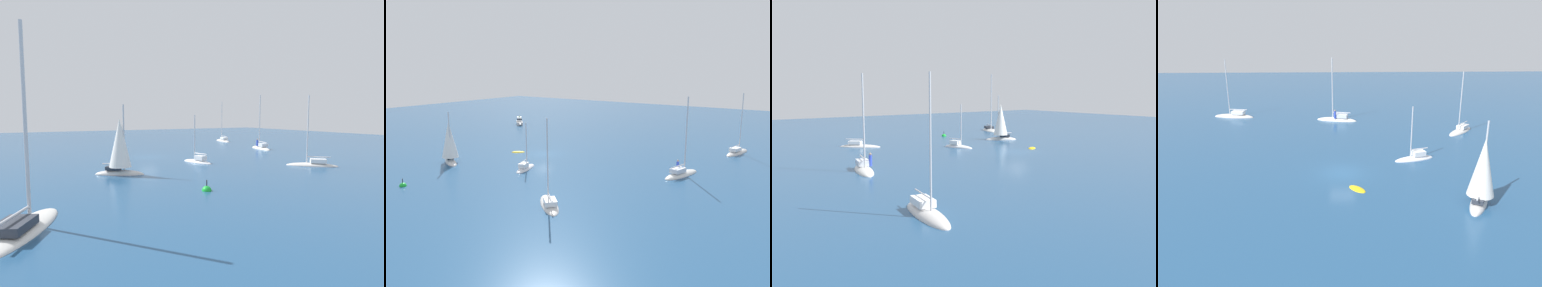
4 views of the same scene
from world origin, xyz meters
The scene contains 7 objects.
ground_plane centered at (0.00, 0.00, 0.00)m, with size 160.00×160.00×0.00m, color navy.
ketch centered at (-14.41, 16.55, 0.15)m, with size 5.33×5.05×8.69m.
sloop centered at (-21.12, -0.52, 0.19)m, with size 3.09×6.41×10.03m.
ketch_1 centered at (7.07, 11.33, 2.54)m, with size 4.96×3.43×7.52m.
sloop_1 centered at (-3.61, 8.03, 0.15)m, with size 2.58×4.78×6.37m.
tender centered at (3.96, 1.30, 0.00)m, with size 2.15×1.96×0.33m.
yacht_1 centered at (-23.89, -16.94, 0.13)m, with size 2.73×6.62×9.59m.
Camera 4 is at (34.93, -0.39, 14.42)m, focal length 35.04 mm.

